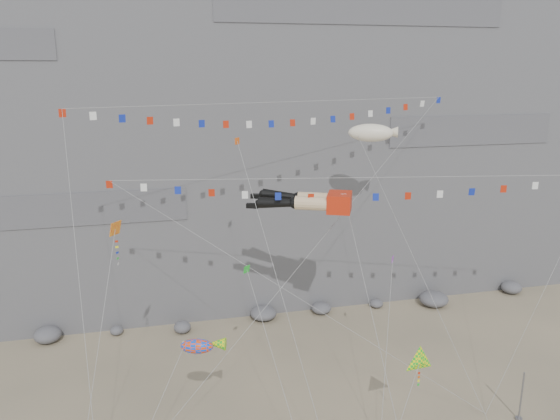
# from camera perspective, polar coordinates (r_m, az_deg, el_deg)

# --- Properties ---
(cliff) EXTENTS (80.00, 28.00, 50.00)m
(cliff) POSITION_cam_1_polar(r_m,az_deg,el_deg) (64.42, -4.73, 15.33)
(cliff) COLOR slate
(cliff) RESTS_ON ground
(talus_boulders) EXTENTS (60.00, 3.00, 1.20)m
(talus_boulders) POSITION_cam_1_polar(r_m,az_deg,el_deg) (54.93, -1.74, -10.76)
(talus_boulders) COLOR slate
(talus_boulders) RESTS_ON ground
(anchor_pole_right) EXTENTS (0.12, 0.12, 3.73)m
(anchor_pole_right) POSITION_cam_1_polar(r_m,az_deg,el_deg) (43.73, 23.91, -17.37)
(anchor_pole_right) COLOR gray
(anchor_pole_right) RESTS_ON ground
(legs_kite) EXTENTS (7.95, 18.24, 20.47)m
(legs_kite) POSITION_cam_1_polar(r_m,az_deg,el_deg) (40.87, 3.22, 0.93)
(legs_kite) COLOR red
(legs_kite) RESTS_ON ground
(flag_banner_upper) EXTENTS (31.61, 19.12, 29.86)m
(flag_banner_upper) POSITION_cam_1_polar(r_m,az_deg,el_deg) (43.72, 0.20, 11.18)
(flag_banner_upper) COLOR red
(flag_banner_upper) RESTS_ON ground
(flag_banner_lower) EXTENTS (35.56, 9.99, 19.29)m
(flag_banner_lower) POSITION_cam_1_polar(r_m,az_deg,el_deg) (40.22, 8.41, 3.34)
(flag_banner_lower) COLOR red
(flag_banner_lower) RESTS_ON ground
(harlequin_kite) EXTENTS (3.94, 8.29, 16.24)m
(harlequin_kite) POSITION_cam_1_polar(r_m,az_deg,el_deg) (35.97, -16.83, -1.94)
(harlequin_kite) COLOR red
(harlequin_kite) RESTS_ON ground
(fish_windsock) EXTENTS (7.16, 5.28, 10.01)m
(fish_windsock) POSITION_cam_1_polar(r_m,az_deg,el_deg) (35.33, -8.69, -13.92)
(fish_windsock) COLOR #E73F0B
(fish_windsock) RESTS_ON ground
(delta_kite) EXTENTS (5.35, 3.78, 8.36)m
(delta_kite) POSITION_cam_1_polar(r_m,az_deg,el_deg) (36.43, 14.41, -15.16)
(delta_kite) COLOR #F2EA0C
(delta_kite) RESTS_ON ground
(blimp_windsock) EXTENTS (6.44, 15.19, 23.59)m
(blimp_windsock) POSITION_cam_1_polar(r_m,az_deg,el_deg) (46.55, 9.48, 7.92)
(blimp_windsock) COLOR #F6E9CA
(blimp_windsock) RESTS_ON ground
(small_kite_a) EXTENTS (4.18, 13.57, 23.28)m
(small_kite_a) POSITION_cam_1_polar(r_m,az_deg,el_deg) (39.16, -4.27, 6.42)
(small_kite_a) COLOR #D85112
(small_kite_a) RESTS_ON ground
(small_kite_b) EXTENTS (5.49, 10.33, 14.87)m
(small_kite_b) POSITION_cam_1_polar(r_m,az_deg,el_deg) (41.87, 11.67, -5.42)
(small_kite_b) COLOR purple
(small_kite_b) RESTS_ON ground
(small_kite_c) EXTENTS (2.90, 9.84, 14.29)m
(small_kite_c) POSITION_cam_1_polar(r_m,az_deg,el_deg) (37.48, -3.42, -6.46)
(small_kite_c) COLOR green
(small_kite_c) RESTS_ON ground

